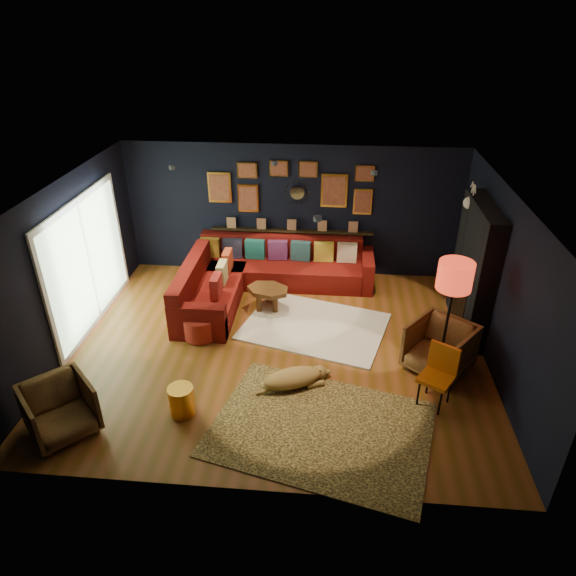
# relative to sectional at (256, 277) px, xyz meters

# --- Properties ---
(floor) EXTENTS (6.50, 6.50, 0.00)m
(floor) POSITION_rel_sectional_xyz_m (0.61, -1.81, -0.32)
(floor) COLOR brown
(floor) RESTS_ON ground
(room_walls) EXTENTS (6.50, 6.50, 6.50)m
(room_walls) POSITION_rel_sectional_xyz_m (0.61, -1.81, 1.27)
(room_walls) COLOR black
(room_walls) RESTS_ON ground
(sectional) EXTENTS (3.41, 2.69, 0.86)m
(sectional) POSITION_rel_sectional_xyz_m (0.00, 0.00, 0.00)
(sectional) COLOR #670908
(sectional) RESTS_ON ground
(ledge) EXTENTS (3.20, 0.12, 0.04)m
(ledge) POSITION_rel_sectional_xyz_m (0.61, 0.87, 0.60)
(ledge) COLOR black
(ledge) RESTS_ON room_walls
(gallery_wall) EXTENTS (3.15, 0.04, 1.02)m
(gallery_wall) POSITION_rel_sectional_xyz_m (0.60, 0.91, 1.48)
(gallery_wall) COLOR gold
(gallery_wall) RESTS_ON room_walls
(sunburst_mirror) EXTENTS (0.47, 0.16, 0.47)m
(sunburst_mirror) POSITION_rel_sectional_xyz_m (0.71, 0.91, 1.38)
(sunburst_mirror) COLOR silver
(sunburst_mirror) RESTS_ON room_walls
(fireplace) EXTENTS (0.31, 1.60, 2.20)m
(fireplace) POSITION_rel_sectional_xyz_m (3.71, -0.91, 0.70)
(fireplace) COLOR black
(fireplace) RESTS_ON ground
(deer_head) EXTENTS (0.50, 0.28, 0.45)m
(deer_head) POSITION_rel_sectional_xyz_m (3.75, -0.41, 1.73)
(deer_head) COLOR white
(deer_head) RESTS_ON fireplace
(sliding_door) EXTENTS (0.06, 2.80, 2.20)m
(sliding_door) POSITION_rel_sectional_xyz_m (-2.60, -1.21, 0.78)
(sliding_door) COLOR white
(sliding_door) RESTS_ON ground
(ceiling_spots) EXTENTS (3.30, 2.50, 0.06)m
(ceiling_spots) POSITION_rel_sectional_xyz_m (0.61, -1.01, 2.24)
(ceiling_spots) COLOR black
(ceiling_spots) RESTS_ON room_walls
(shag_rug) EXTENTS (2.69, 2.25, 0.03)m
(shag_rug) POSITION_rel_sectional_xyz_m (1.18, -1.14, -0.31)
(shag_rug) COLOR silver
(shag_rug) RESTS_ON ground
(leopard_rug) EXTENTS (3.17, 2.60, 0.02)m
(leopard_rug) POSITION_rel_sectional_xyz_m (1.37, -3.53, -0.31)
(leopard_rug) COLOR tan
(leopard_rug) RESTS_ON ground
(coffee_table) EXTENTS (0.91, 0.78, 0.39)m
(coffee_table) POSITION_rel_sectional_xyz_m (0.31, -0.60, 0.02)
(coffee_table) COLOR #573814
(coffee_table) RESTS_ON shag_rug
(pouf) EXTENTS (0.55, 0.55, 0.36)m
(pouf) POSITION_rel_sectional_xyz_m (-0.69, -1.61, -0.11)
(pouf) COLOR maroon
(pouf) RESTS_ON shag_rug
(armchair_left) EXTENTS (1.07, 1.07, 0.80)m
(armchair_left) POSITION_rel_sectional_xyz_m (-1.94, -3.86, 0.08)
(armchair_left) COLOR #BC7D42
(armchair_left) RESTS_ON ground
(armchair_right) EXTENTS (1.14, 1.14, 0.86)m
(armchair_right) POSITION_rel_sectional_xyz_m (3.06, -2.12, 0.11)
(armchair_right) COLOR #BC7D42
(armchair_right) RESTS_ON ground
(gold_stool) EXTENTS (0.34, 0.34, 0.43)m
(gold_stool) POSITION_rel_sectional_xyz_m (-0.51, -3.40, -0.11)
(gold_stool) COLOR gold
(gold_stool) RESTS_ON ground
(orange_chair) EXTENTS (0.58, 0.58, 0.89)m
(orange_chair) POSITION_rel_sectional_xyz_m (2.93, -2.84, 0.20)
(orange_chair) COLOR black
(orange_chair) RESTS_ON ground
(floor_lamp) EXTENTS (0.49, 0.49, 1.79)m
(floor_lamp) POSITION_rel_sectional_xyz_m (3.11, -2.08, 1.19)
(floor_lamp) COLOR black
(floor_lamp) RESTS_ON ground
(dog) EXTENTS (1.31, 1.00, 0.37)m
(dog) POSITION_rel_sectional_xyz_m (0.93, -2.71, -0.12)
(dog) COLOR #A37F42
(dog) RESTS_ON leopard_rug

